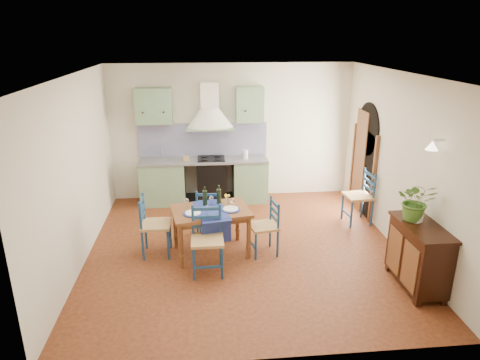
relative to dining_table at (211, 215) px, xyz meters
name	(u,v)px	position (x,y,z in m)	size (l,w,h in m)	color
floor	(244,249)	(0.53, 0.07, -0.67)	(5.00, 5.00, 0.00)	#491B0F
back_wall	(210,151)	(0.06, 2.36, 0.38)	(5.00, 0.96, 2.80)	beige
right_wall	(392,162)	(3.02, 0.35, 0.67)	(0.26, 5.00, 2.80)	beige
left_wall	(77,173)	(-1.97, 0.07, 0.73)	(0.04, 5.00, 2.80)	beige
ceiling	(245,74)	(0.53, 0.07, 2.14)	(5.00, 5.00, 0.01)	white
dining_table	(211,215)	(0.00, 0.00, 0.00)	(1.31, 1.02, 1.07)	brown
chair_near	(207,240)	(-0.08, -0.55, -0.15)	(0.47, 0.47, 1.00)	navy
chair_far	(209,213)	(-0.02, 0.53, -0.19)	(0.48, 0.48, 0.92)	navy
chair_left	(154,225)	(-0.91, 0.06, -0.16)	(0.46, 0.46, 0.98)	navy
chair_right	(265,226)	(0.85, -0.07, -0.20)	(0.49, 0.49, 0.90)	navy
chair_spare	(360,196)	(2.76, 0.93, -0.16)	(0.50, 0.50, 0.99)	navy
sideboard	(418,254)	(2.79, -1.22, -0.16)	(0.50, 1.05, 0.94)	black
potted_plant	(416,201)	(2.75, -1.04, 0.54)	(0.50, 0.43, 0.56)	#3F6C25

